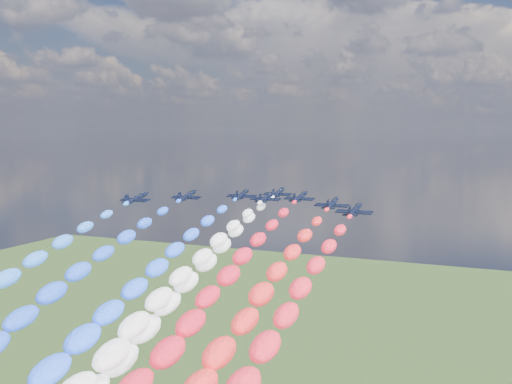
% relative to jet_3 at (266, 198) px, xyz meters
% --- Properties ---
extents(jet_0, '(9.19, 12.18, 4.56)m').
position_rel_jet_3_xyz_m(jet_0, '(-31.69, -15.60, 0.00)').
color(jet_0, black).
extents(jet_1, '(8.54, 11.71, 4.56)m').
position_rel_jet_3_xyz_m(jet_1, '(-22.04, -4.88, 0.00)').
color(jet_1, black).
extents(trail_1, '(5.89, 114.33, 39.28)m').
position_rel_jet_3_xyz_m(trail_1, '(-22.04, -63.86, -17.58)').
color(trail_1, blue).
extents(jet_2, '(9.17, 12.16, 4.56)m').
position_rel_jet_3_xyz_m(jet_2, '(-9.28, 4.37, 0.00)').
color(jet_2, black).
extents(trail_2, '(5.89, 114.33, 39.28)m').
position_rel_jet_3_xyz_m(trail_2, '(-9.28, -54.61, -17.58)').
color(trail_2, '#265AFD').
extents(jet_3, '(9.00, 12.04, 4.56)m').
position_rel_jet_3_xyz_m(jet_3, '(0.00, 0.00, 0.00)').
color(jet_3, black).
extents(trail_3, '(5.89, 114.33, 39.28)m').
position_rel_jet_3_xyz_m(trail_3, '(-0.00, -58.99, -17.58)').
color(trail_3, white).
extents(jet_4, '(8.74, 11.86, 4.56)m').
position_rel_jet_3_xyz_m(jet_4, '(-1.62, 13.34, 0.00)').
color(jet_4, black).
extents(trail_4, '(5.89, 114.33, 39.28)m').
position_rel_jet_3_xyz_m(trail_4, '(-1.62, -45.65, -17.58)').
color(trail_4, white).
extents(jet_5, '(9.10, 12.11, 4.56)m').
position_rel_jet_3_xyz_m(jet_5, '(8.15, 4.43, 0.00)').
color(jet_5, black).
extents(trail_5, '(5.89, 114.33, 39.28)m').
position_rel_jet_3_xyz_m(trail_5, '(8.15, -54.56, -17.58)').
color(trail_5, red).
extents(jet_6, '(8.68, 11.82, 4.56)m').
position_rel_jet_3_xyz_m(jet_6, '(20.34, -6.41, 0.00)').
color(jet_6, black).
extents(trail_6, '(5.89, 114.33, 39.28)m').
position_rel_jet_3_xyz_m(trail_6, '(20.34, -65.40, -17.58)').
color(trail_6, red).
extents(jet_7, '(8.98, 12.03, 4.56)m').
position_rel_jet_3_xyz_m(jet_7, '(28.51, -16.45, 0.00)').
color(jet_7, black).
extents(trail_7, '(5.89, 114.33, 39.28)m').
position_rel_jet_3_xyz_m(trail_7, '(28.51, -75.44, -17.58)').
color(trail_7, '#F92237').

